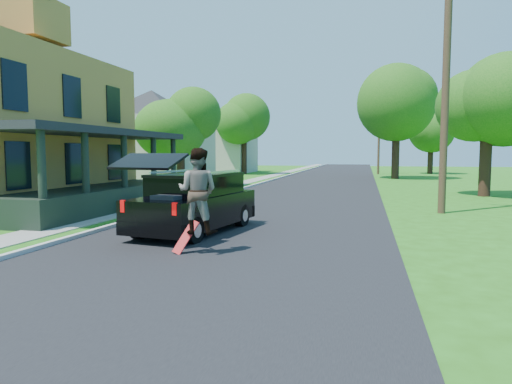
% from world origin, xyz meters
% --- Properties ---
extents(ground, '(140.00, 140.00, 0.00)m').
position_xyz_m(ground, '(0.00, 0.00, 0.00)').
color(ground, '#265D12').
rests_on(ground, ground).
extents(street, '(8.00, 120.00, 0.02)m').
position_xyz_m(street, '(0.00, 20.00, 0.00)').
color(street, black).
rests_on(street, ground).
extents(curb, '(0.15, 120.00, 0.12)m').
position_xyz_m(curb, '(-4.05, 20.00, 0.00)').
color(curb, '#B1B0AB').
rests_on(curb, ground).
extents(sidewalk, '(1.30, 120.00, 0.03)m').
position_xyz_m(sidewalk, '(-5.60, 20.00, 0.00)').
color(sidewalk, gray).
rests_on(sidewalk, ground).
extents(front_walk, '(6.50, 1.20, 0.03)m').
position_xyz_m(front_walk, '(-9.50, 6.00, 0.00)').
color(front_walk, gray).
rests_on(front_walk, ground).
extents(neighbor_house_mid, '(12.78, 12.78, 8.30)m').
position_xyz_m(neighbor_house_mid, '(-13.50, 24.00, 4.19)').
color(neighbor_house_mid, '#9F9B8D').
rests_on(neighbor_house_mid, ground).
extents(neighbor_house_far, '(12.78, 12.78, 8.30)m').
position_xyz_m(neighbor_house_far, '(-13.50, 40.00, 4.19)').
color(neighbor_house_far, '#9F9B8D').
rests_on(neighbor_house_far, ground).
extents(black_suv, '(2.47, 4.96, 2.21)m').
position_xyz_m(black_suv, '(-1.40, 2.01, 0.85)').
color(black_suv, black).
rests_on(black_suv, ground).
extents(skateboarder, '(0.92, 0.72, 1.87)m').
position_xyz_m(skateboarder, '(-0.34, -0.53, 1.39)').
color(skateboarder, black).
rests_on(skateboarder, ground).
extents(skateboard, '(0.53, 0.46, 0.75)m').
position_xyz_m(skateboard, '(-0.60, -0.58, 0.34)').
color(skateboard, '#B60F0F').
rests_on(skateboard, ground).
extents(tree_left_mid, '(5.36, 5.02, 6.85)m').
position_xyz_m(tree_left_mid, '(-8.58, 18.03, 4.44)').
color(tree_left_mid, black).
rests_on(tree_left_mid, ground).
extents(tree_left_far, '(6.88, 6.62, 9.04)m').
position_xyz_m(tree_left_far, '(-9.32, 36.73, 5.87)').
color(tree_left_far, black).
rests_on(tree_left_far, ground).
extents(tree_right_near, '(5.26, 5.43, 7.63)m').
position_xyz_m(tree_right_near, '(9.13, 15.56, 5.21)').
color(tree_right_near, black).
rests_on(tree_right_near, ground).
extents(tree_right_mid, '(7.33, 7.05, 10.55)m').
position_xyz_m(tree_right_mid, '(5.65, 31.04, 7.10)').
color(tree_right_mid, black).
rests_on(tree_right_mid, ground).
extents(tree_right_far, '(5.74, 5.36, 7.57)m').
position_xyz_m(tree_right_far, '(9.86, 41.72, 5.05)').
color(tree_right_far, black).
rests_on(tree_right_far, ground).
extents(utility_pole_near, '(1.65, 0.45, 10.09)m').
position_xyz_m(utility_pole_near, '(5.97, 7.98, 5.19)').
color(utility_pole_near, '#41291E').
rests_on(utility_pole_near, ground).
extents(utility_pole_far, '(1.46, 0.24, 8.62)m').
position_xyz_m(utility_pole_far, '(4.50, 39.34, 4.44)').
color(utility_pole_far, '#41291E').
rests_on(utility_pole_far, ground).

